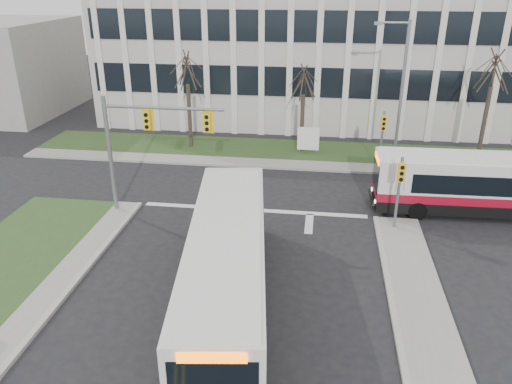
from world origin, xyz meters
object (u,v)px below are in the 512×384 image
object	(u,v)px
streetlight	(399,87)
bus_cross	(488,186)
directory_sign	(308,139)
bus_main	(227,269)

from	to	relation	value
streetlight	bus_cross	world-z (taller)	streetlight
directory_sign	bus_main	xyz separation A→B (m)	(-2.31, -17.78, 0.48)
streetlight	bus_main	distance (m)	18.59
streetlight	bus_cross	distance (m)	8.66
directory_sign	bus_main	bearing A→B (deg)	-97.40
directory_sign	streetlight	bearing A→B (deg)	-13.23
bus_cross	streetlight	bearing A→B (deg)	-149.90
streetlight	bus_cross	xyz separation A→B (m)	(4.09, -6.70, -3.66)
streetlight	bus_main	size ratio (longest dim) A/B	0.75
streetlight	directory_sign	distance (m)	6.96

